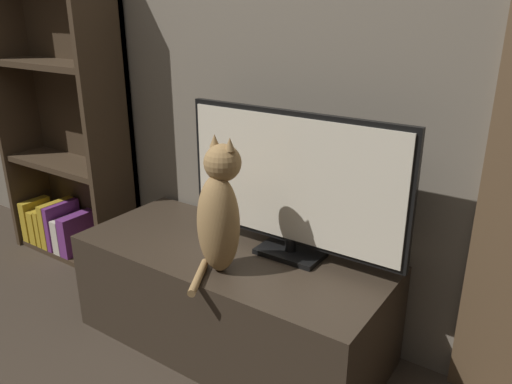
% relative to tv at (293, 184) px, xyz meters
% --- Properties ---
extents(wall_back, '(4.80, 0.05, 2.60)m').
position_rel_tv_xyz_m(wall_back, '(-0.21, 0.21, 0.58)').
color(wall_back, '#756B5B').
rests_on(wall_back, ground_plane).
extents(tv_stand, '(1.26, 0.55, 0.43)m').
position_rel_tv_xyz_m(tv_stand, '(-0.21, -0.11, -0.50)').
color(tv_stand, '#33281E').
rests_on(tv_stand, ground_plane).
extents(tv, '(0.90, 0.15, 0.56)m').
position_rel_tv_xyz_m(tv, '(0.00, 0.00, 0.00)').
color(tv, black).
rests_on(tv, tv_stand).
extents(cat, '(0.17, 0.31, 0.49)m').
position_rel_tv_xyz_m(cat, '(-0.15, -0.24, -0.07)').
color(cat, '#997547').
rests_on(cat, tv_stand).
extents(bookshelf, '(0.78, 0.28, 1.59)m').
position_rel_tv_xyz_m(bookshelf, '(-1.44, 0.08, -0.02)').
color(bookshelf, '#3D2D1E').
rests_on(bookshelf, ground_plane).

